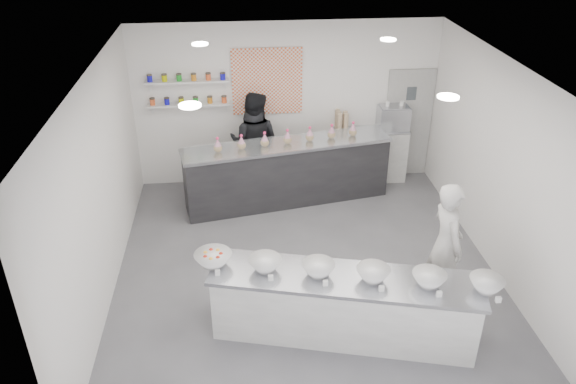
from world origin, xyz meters
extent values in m
plane|color=#515156|center=(0.00, 0.00, 0.00)|extent=(6.00, 6.00, 0.00)
plane|color=white|center=(0.00, 0.00, 3.00)|extent=(6.00, 6.00, 0.00)
plane|color=white|center=(0.00, 3.00, 1.50)|extent=(5.50, 0.00, 5.50)
plane|color=white|center=(-2.75, 0.00, 1.50)|extent=(0.00, 6.00, 6.00)
plane|color=white|center=(2.75, 0.00, 1.50)|extent=(0.00, 6.00, 6.00)
cube|color=#9C9D9A|center=(2.30, 2.97, 1.05)|extent=(0.88, 0.04, 2.10)
cube|color=#DA5524|center=(-0.35, 2.98, 1.95)|extent=(1.25, 0.03, 1.20)
cube|color=silver|center=(-1.75, 2.90, 1.60)|extent=(1.45, 0.22, 0.04)
cube|color=silver|center=(-1.75, 2.90, 2.02)|extent=(1.45, 0.22, 0.04)
cylinder|color=white|center=(-1.40, -1.00, 2.98)|extent=(0.24, 0.24, 0.02)
cylinder|color=white|center=(1.40, -1.00, 2.98)|extent=(0.24, 0.24, 0.02)
cylinder|color=white|center=(-1.40, 1.60, 2.98)|extent=(0.24, 0.24, 0.02)
cylinder|color=white|center=(1.40, 1.60, 2.98)|extent=(0.24, 0.24, 0.02)
cube|color=#AFAFAA|center=(0.29, -1.38, 0.45)|extent=(3.36, 1.53, 0.89)
cube|color=black|center=(-0.07, 2.08, 0.56)|extent=(3.70, 1.35, 1.13)
cube|color=white|center=(-0.01, 1.77, 1.28)|extent=(3.52, 0.71, 0.31)
cube|color=#AFAFAA|center=(1.55, 2.78, 0.52)|extent=(1.40, 0.44, 1.04)
cube|color=#93969E|center=(1.95, 2.78, 1.25)|extent=(0.56, 0.39, 0.43)
imported|color=beige|center=(1.75, -0.78, 0.88)|extent=(0.49, 0.68, 1.76)
imported|color=black|center=(-0.62, 2.60, 0.94)|extent=(1.08, 0.95, 1.88)
imported|color=black|center=(-0.61, 2.60, 0.80)|extent=(0.79, 0.52, 1.60)
camera|label=1|loc=(-0.91, -6.68, 5.02)|focal=35.00mm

